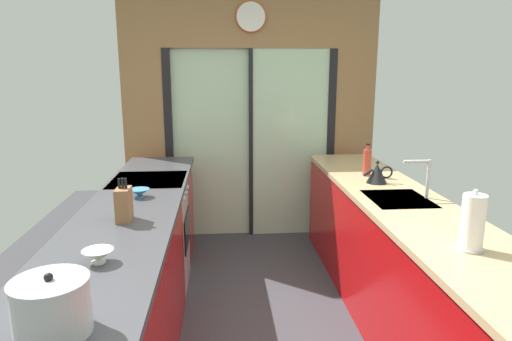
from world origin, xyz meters
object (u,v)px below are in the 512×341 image
at_px(mixing_bowl_near, 98,256).
at_px(paper_towel_roll, 473,223).
at_px(mixing_bowl_far, 139,193).
at_px(soap_bottle, 367,162).
at_px(oven_range, 152,234).
at_px(kettle, 377,173).
at_px(knife_block, 124,204).
at_px(stock_pot, 52,307).

height_order(mixing_bowl_near, paper_towel_roll, paper_towel_roll).
distance_m(mixing_bowl_near, mixing_bowl_far, 1.09).
bearing_deg(soap_bottle, mixing_bowl_far, -164.08).
relative_size(oven_range, kettle, 3.87).
height_order(mixing_bowl_near, soap_bottle, soap_bottle).
relative_size(kettle, soap_bottle, 0.87).
xyz_separation_m(knife_block, soap_bottle, (1.78, 1.01, 0.02)).
distance_m(oven_range, knife_block, 1.17).
xyz_separation_m(oven_range, knife_block, (0.02, -1.02, 0.57)).
bearing_deg(paper_towel_roll, mixing_bowl_near, -179.71).
relative_size(oven_range, mixing_bowl_near, 6.46).
bearing_deg(paper_towel_roll, kettle, 89.93).
relative_size(stock_pot, soap_bottle, 0.94).
bearing_deg(mixing_bowl_far, knife_block, -90.00).
bearing_deg(oven_range, paper_towel_roll, -41.65).
xyz_separation_m(oven_range, kettle, (1.80, -0.26, 0.54)).
xyz_separation_m(mixing_bowl_near, paper_towel_roll, (1.78, 0.01, 0.10)).
relative_size(oven_range, paper_towel_roll, 2.97).
bearing_deg(soap_bottle, oven_range, 179.51).
bearing_deg(soap_bottle, mixing_bowl_near, -138.17).
bearing_deg(stock_pot, mixing_bowl_far, 90.00).
bearing_deg(knife_block, soap_bottle, 29.46).
xyz_separation_m(oven_range, stock_pot, (0.02, -2.17, 0.56)).
height_order(mixing_bowl_far, paper_towel_roll, paper_towel_roll).
height_order(kettle, soap_bottle, soap_bottle).
bearing_deg(mixing_bowl_near, stock_pot, -90.00).
distance_m(oven_range, paper_towel_roll, 2.48).
distance_m(mixing_bowl_far, stock_pot, 1.65).
bearing_deg(stock_pot, kettle, 47.01).
bearing_deg(mixing_bowl_far, stock_pot, -90.00).
height_order(knife_block, stock_pot, knife_block).
height_order(soap_bottle, paper_towel_roll, paper_towel_roll).
distance_m(kettle, soap_bottle, 0.25).
relative_size(stock_pot, paper_towel_roll, 0.83).
bearing_deg(mixing_bowl_far, mixing_bowl_near, -90.00).
distance_m(stock_pot, soap_bottle, 2.80).
bearing_deg(oven_range, mixing_bowl_far, -87.98).
bearing_deg(knife_block, stock_pot, -90.00).
distance_m(mixing_bowl_near, kettle, 2.23).
height_order(mixing_bowl_far, stock_pot, stock_pot).
distance_m(mixing_bowl_far, soap_bottle, 1.85).
bearing_deg(knife_block, mixing_bowl_near, -90.00).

